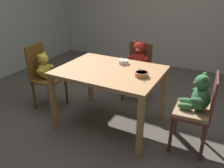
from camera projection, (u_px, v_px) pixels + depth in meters
The scene contains 7 objects.
ground_plane at pixel (110, 124), 2.95m from camera, with size 5.20×5.20×0.04m.
dining_table at pixel (110, 76), 2.67m from camera, with size 1.19×0.89×0.74m.
teddy_chair_far_center at pixel (138, 62), 3.38m from camera, with size 0.41×0.39×0.89m.
teddy_chair_near_right at pixel (198, 102), 2.29m from camera, with size 0.40×0.44×0.87m.
teddy_chair_near_left at pixel (45, 71), 3.13m from camera, with size 0.41×0.41×0.90m.
porridge_bowl_terracotta_near_right at pixel (142, 74), 2.44m from camera, with size 0.15×0.16×0.12m.
porridge_bowl_white_far_center at pixel (124, 62), 2.81m from camera, with size 0.12×0.13×0.11m.
Camera 1 is at (1.17, -2.17, 1.68)m, focal length 36.33 mm.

